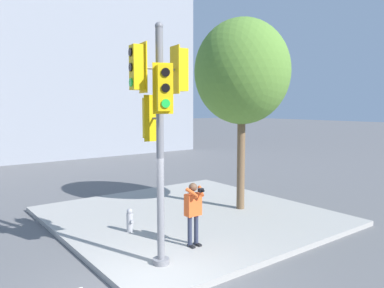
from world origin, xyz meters
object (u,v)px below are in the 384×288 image
object	(u,v)px
traffic_signal_pole	(159,109)
street_tree	(242,72)
person_photographer	(193,208)
fire_hydrant	(130,220)

from	to	relation	value
traffic_signal_pole	street_tree	size ratio (longest dim) A/B	0.82
person_photographer	street_tree	bearing A→B (deg)	27.64
street_tree	traffic_signal_pole	bearing A→B (deg)	-154.68
traffic_signal_pole	person_photographer	world-z (taller)	traffic_signal_pole
street_tree	fire_hydrant	bearing A→B (deg)	178.15
person_photographer	street_tree	world-z (taller)	street_tree
traffic_signal_pole	fire_hydrant	size ratio (longest dim) A/B	7.88
person_photographer	fire_hydrant	world-z (taller)	person_photographer
traffic_signal_pole	person_photographer	bearing A→B (deg)	18.60
traffic_signal_pole	street_tree	bearing A→B (deg)	25.32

